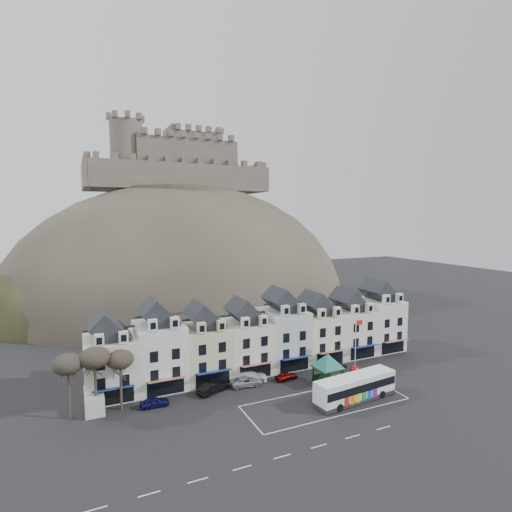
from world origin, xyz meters
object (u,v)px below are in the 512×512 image
(car_white, at_px, (249,376))
(car_charcoal, at_px, (334,365))
(bus, at_px, (355,387))
(car_black, at_px, (213,387))
(bus_shelter, at_px, (328,361))
(red_buoy, at_px, (355,371))
(flagpole, at_px, (356,342))
(car_silver, at_px, (246,381))
(white_van, at_px, (94,400))
(car_maroon, at_px, (286,376))
(car_navy, at_px, (155,402))

(car_white, xyz_separation_m, car_charcoal, (14.40, -1.56, -0.14))
(bus, bearing_deg, car_white, 125.28)
(car_black, relative_size, car_white, 0.87)
(bus, bearing_deg, bus_shelter, 89.64)
(red_buoy, bearing_deg, car_black, 169.82)
(bus, distance_m, car_white, 15.81)
(red_buoy, relative_size, car_charcoal, 0.47)
(flagpole, height_order, car_white, flagpole)
(car_black, height_order, car_white, car_white)
(flagpole, bearing_deg, car_silver, 171.00)
(bus_shelter, distance_m, car_white, 11.98)
(white_van, xyz_separation_m, car_white, (21.79, -0.00, -0.42))
(car_maroon, bearing_deg, bus_shelter, -138.60)
(bus, bearing_deg, flagpole, 45.52)
(bus, distance_m, car_maroon, 11.18)
(red_buoy, distance_m, car_silver, 17.00)
(bus_shelter, height_order, red_buoy, bus_shelter)
(car_maroon, bearing_deg, car_black, 81.61)
(white_van, xyz_separation_m, car_maroon, (26.99, -2.06, -0.59))
(bus_shelter, distance_m, car_black, 17.09)
(car_white, bearing_deg, car_navy, 120.39)
(car_charcoal, bearing_deg, red_buoy, -155.29)
(flagpole, distance_m, white_van, 38.66)
(car_black, distance_m, car_white, 6.61)
(car_navy, xyz_separation_m, car_maroon, (19.79, 0.44, -0.02))
(car_silver, bearing_deg, flagpole, -93.82)
(car_navy, distance_m, car_silver, 13.43)
(bus, bearing_deg, car_maroon, 111.88)
(bus, bearing_deg, red_buoy, 46.22)
(flagpole, relative_size, car_silver, 1.87)
(bus, distance_m, car_black, 19.66)
(flagpole, height_order, car_navy, flagpole)
(bus_shelter, xyz_separation_m, red_buoy, (5.49, 0.67, -2.75))
(red_buoy, xyz_separation_m, car_white, (-15.31, 5.57, -0.14))
(car_silver, bearing_deg, car_maroon, -89.56)
(flagpole, relative_size, car_maroon, 2.44)
(car_white, bearing_deg, car_black, 125.27)
(bus, xyz_separation_m, car_silver, (-11.54, 10.37, -1.26))
(bus, xyz_separation_m, car_charcoal, (4.06, 10.34, -1.29))
(red_buoy, distance_m, car_white, 16.29)
(flagpole, height_order, car_black, flagpole)
(bus_shelter, relative_size, car_silver, 1.58)
(red_buoy, relative_size, car_navy, 0.48)
(bus_shelter, height_order, car_silver, bus_shelter)
(red_buoy, bearing_deg, car_navy, 174.15)
(flagpole, xyz_separation_m, car_white, (-16.43, 4.32, -4.24))
(car_charcoal, bearing_deg, bus_shelter, 147.44)
(white_van, xyz_separation_m, car_navy, (7.20, -2.50, -0.56))
(flagpole, relative_size, car_black, 1.87)
(bus_shelter, xyz_separation_m, car_charcoal, (4.59, 4.67, -3.03))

